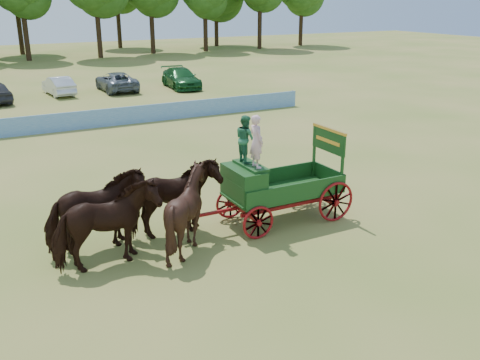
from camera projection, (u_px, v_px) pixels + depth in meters
name	position (u px, v px, depth m)	size (l,w,h in m)	color
ground	(294.00, 239.00, 16.78)	(160.00, 160.00, 0.00)	#A08448
horse_lead_left	(106.00, 226.00, 14.68)	(1.33, 2.92, 2.46)	black
horse_lead_right	(97.00, 213.00, 15.60)	(1.33, 2.92, 2.46)	black
horse_wheel_left	(187.00, 211.00, 15.75)	(1.99, 2.24, 2.47)	black
horse_wheel_right	(173.00, 199.00, 16.67)	(1.33, 2.92, 2.46)	black
farm_dray	(264.00, 177.00, 17.40)	(6.00, 2.00, 3.82)	maroon
sponsor_banner	(109.00, 117.00, 31.18)	(26.00, 0.08, 1.05)	#216BB3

